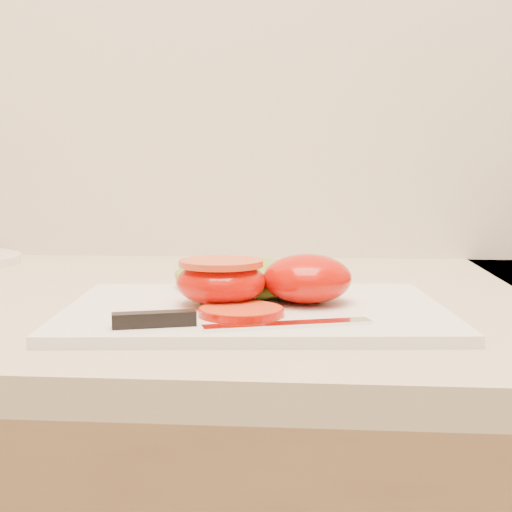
{
  "coord_description": "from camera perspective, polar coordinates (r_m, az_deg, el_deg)",
  "views": [
    {
      "loc": [
        -0.06,
        0.91,
        1.07
      ],
      "look_at": [
        -0.11,
        1.57,
        0.99
      ],
      "focal_mm": 50.0,
      "sensor_mm": 36.0,
      "label": 1
    }
  ],
  "objects": [
    {
      "name": "tomato_half_dome",
      "position": [
        0.67,
        4.11,
        -1.81
      ],
      "size": [
        0.08,
        0.08,
        0.05
      ],
      "primitive_type": "ellipsoid",
      "color": "#C61500",
      "rests_on": "cutting_board"
    },
    {
      "name": "knife",
      "position": [
        0.58,
        -3.96,
        -5.24
      ],
      "size": [
        0.21,
        0.06,
        0.01
      ],
      "rotation": [
        0.0,
        0.0,
        0.3
      ],
      "color": "silver",
      "rests_on": "cutting_board"
    },
    {
      "name": "tomato_slice_0",
      "position": [
        0.62,
        -1.19,
        -4.46
      ],
      "size": [
        0.07,
        0.07,
        0.01
      ],
      "primitive_type": "cylinder",
      "color": "#D15A20",
      "rests_on": "cutting_board"
    },
    {
      "name": "lettuce_leaf_1",
      "position": [
        0.74,
        2.13,
        -2.01
      ],
      "size": [
        0.12,
        0.11,
        0.02
      ],
      "primitive_type": "ellipsoid",
      "rotation": [
        0.0,
        0.0,
        0.42
      ],
      "color": "#85B02E",
      "rests_on": "cutting_board"
    },
    {
      "name": "tomato_half_cut",
      "position": [
        0.66,
        -2.81,
        -1.94
      ],
      "size": [
        0.08,
        0.08,
        0.04
      ],
      "color": "#C61500",
      "rests_on": "cutting_board"
    },
    {
      "name": "cutting_board",
      "position": [
        0.66,
        -0.07,
        -4.39
      ],
      "size": [
        0.37,
        0.28,
        0.01
      ],
      "primitive_type": "cube",
      "rotation": [
        0.0,
        0.0,
        0.09
      ],
      "color": "white",
      "rests_on": "counter"
    },
    {
      "name": "lettuce_leaf_0",
      "position": [
        0.73,
        -1.24,
        -1.78
      ],
      "size": [
        0.19,
        0.16,
        0.03
      ],
      "primitive_type": "ellipsoid",
      "rotation": [
        0.0,
        0.0,
        -0.48
      ],
      "color": "#85B02E",
      "rests_on": "cutting_board"
    }
  ]
}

